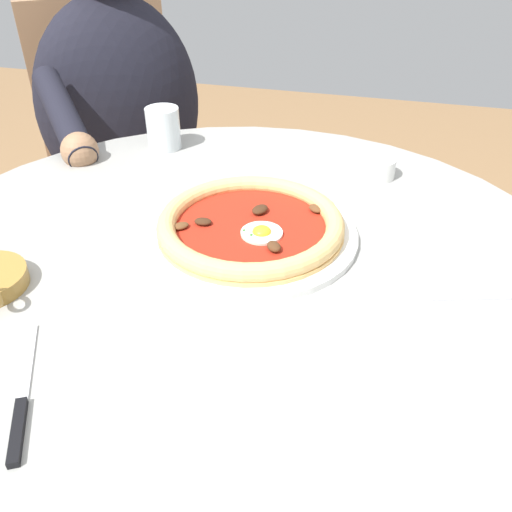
% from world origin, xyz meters
% --- Properties ---
extents(dining_table, '(1.01, 1.01, 0.72)m').
position_xyz_m(dining_table, '(0.00, 0.00, 0.58)').
color(dining_table, '#999993').
rests_on(dining_table, ground).
extents(pizza_on_plate, '(0.31, 0.31, 0.04)m').
position_xyz_m(pizza_on_plate, '(0.07, -0.01, 0.73)').
color(pizza_on_plate, white).
rests_on(pizza_on_plate, dining_table).
extents(water_glass, '(0.07, 0.07, 0.08)m').
position_xyz_m(water_glass, '(0.34, 0.24, 0.75)').
color(water_glass, silver).
rests_on(water_glass, dining_table).
extents(steak_knife, '(0.17, 0.10, 0.01)m').
position_xyz_m(steak_knife, '(-0.30, 0.12, 0.72)').
color(steak_knife, silver).
rests_on(steak_knife, dining_table).
extents(ramekin_capers, '(0.07, 0.07, 0.04)m').
position_xyz_m(ramekin_capers, '(0.32, -0.17, 0.74)').
color(ramekin_capers, white).
rests_on(ramekin_capers, dining_table).
extents(fork_utensil, '(0.06, 0.18, 0.00)m').
position_xyz_m(fork_utensil, '(0.01, -0.36, 0.72)').
color(fork_utensil, '#BCBCC1').
rests_on(fork_utensil, dining_table).
extents(diner_person, '(0.59, 0.44, 1.12)m').
position_xyz_m(diner_person, '(0.57, 0.46, 0.50)').
color(diner_person, '#282833').
rests_on(diner_person, ground).
extents(cafe_chair_diner, '(0.58, 0.58, 0.91)m').
position_xyz_m(cafe_chair_diner, '(0.69, 0.55, 0.54)').
color(cafe_chair_diner, '#957050').
rests_on(cafe_chair_diner, ground).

